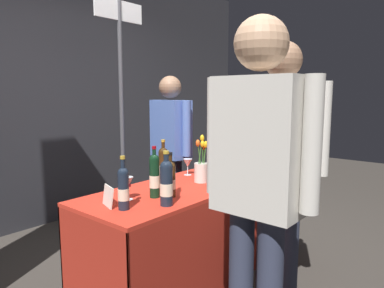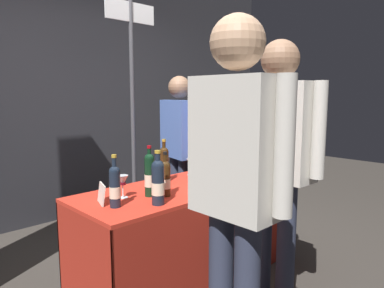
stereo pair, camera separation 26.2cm
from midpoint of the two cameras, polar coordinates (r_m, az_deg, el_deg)
name	(u,v)px [view 2 (the right image)]	position (r m, az deg, el deg)	size (l,w,h in m)	color
ground_plane	(192,276)	(2.95, 2.71, -20.52)	(12.00, 12.00, 0.00)	#38332D
back_partition	(67,86)	(4.23, -17.84, 8.93)	(6.69, 0.12, 3.01)	#2D2D33
tasting_table	(192,213)	(2.74, 2.78, -11.07)	(1.81, 0.66, 0.74)	red
featured_wine_bottle	(115,186)	(2.12, -8.90, -6.70)	(0.07, 0.07, 0.32)	#192333
display_bottle_0	(220,155)	(3.17, 6.85, -1.83)	(0.08, 0.08, 0.31)	black
display_bottle_1	(150,174)	(2.32, -3.66, -4.95)	(0.07, 0.07, 0.34)	black
display_bottle_2	(212,169)	(2.56, 6.23, -4.07)	(0.08, 0.08, 0.31)	black
display_bottle_3	(220,159)	(2.92, 7.03, -2.40)	(0.07, 0.07, 0.33)	#192333
display_bottle_4	(165,178)	(2.32, -1.09, -5.52)	(0.07, 0.07, 0.30)	#38230F
display_bottle_5	(164,164)	(2.69, -1.75, -3.28)	(0.07, 0.07, 0.33)	#38230F
display_bottle_6	(158,181)	(2.14, -2.03, -6.09)	(0.08, 0.08, 0.33)	#192333
wine_glass_near_vendor	(191,163)	(2.93, 2.41, -3.16)	(0.08, 0.08, 0.14)	silver
wine_glass_mid	(278,159)	(3.16, 16.00, -2.42)	(0.07, 0.07, 0.15)	silver
wine_glass_near_taster	(123,181)	(2.31, -7.94, -6.02)	(0.07, 0.07, 0.15)	silver
flower_vase	(202,168)	(2.69, 4.39, -3.98)	(0.11, 0.11, 0.36)	silver
brochure_stand	(101,194)	(2.22, -11.12, -7.94)	(0.15, 0.01, 0.12)	silver
vendor_presenter	(180,141)	(3.50, 0.13, 0.50)	(0.30, 0.60, 1.59)	#2D3347
taster_foreground_right	(235,175)	(1.61, 11.67, -4.90)	(0.24, 0.57, 1.75)	#2D3347
taster_foreground_left	(277,149)	(2.35, 16.70, -0.78)	(0.24, 0.64, 1.74)	#2D3347
booth_signpost	(132,90)	(3.63, -7.57, 8.65)	(0.57, 0.04, 2.33)	#47474C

